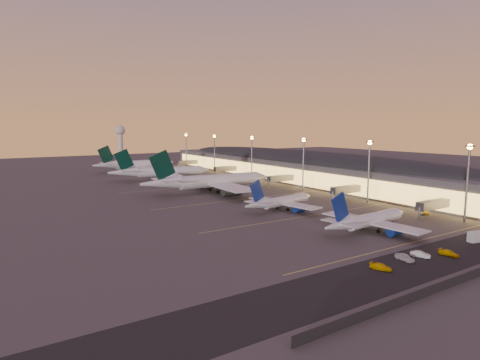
# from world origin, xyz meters

# --- Properties ---
(ground) EXTENTS (700.00, 700.00, 0.00)m
(ground) POSITION_xyz_m (0.00, 0.00, 0.00)
(ground) COLOR #474441
(airliner_narrow_south) EXTENTS (37.70, 33.75, 13.47)m
(airliner_narrow_south) POSITION_xyz_m (-1.21, -30.97, 3.48)
(airliner_narrow_south) COLOR silver
(airliner_narrow_south) RESTS_ON ground
(airliner_narrow_north) EXTENTS (35.64, 32.16, 12.74)m
(airliner_narrow_north) POSITION_xyz_m (-3.80, 7.86, 3.29)
(airliner_narrow_north) COLOR silver
(airliner_narrow_north) RESTS_ON ground
(airliner_wide_near) EXTENTS (66.36, 60.48, 21.24)m
(airliner_wide_near) POSITION_xyz_m (-6.89, 58.28, 5.47)
(airliner_wide_near) COLOR silver
(airliner_wide_near) RESTS_ON ground
(airliner_wide_mid) EXTENTS (59.43, 54.84, 19.07)m
(airliner_wide_mid) POSITION_xyz_m (-9.76, 112.63, 4.91)
(airliner_wide_mid) COLOR silver
(airliner_wide_mid) RESTS_ON ground
(airliner_wide_far) EXTENTS (59.18, 53.98, 18.94)m
(airliner_wide_far) POSITION_xyz_m (-6.83, 167.69, 4.87)
(airliner_wide_far) COLOR silver
(airliner_wide_far) RESTS_ON ground
(terminal_building) EXTENTS (56.35, 255.00, 17.46)m
(terminal_building) POSITION_xyz_m (61.84, 72.47, 8.78)
(terminal_building) COLOR #4F4F54
(terminal_building) RESTS_ON ground
(light_masts) EXTENTS (2.20, 217.20, 25.90)m
(light_masts) POSITION_xyz_m (36.00, 65.00, 17.55)
(light_masts) COLOR gray
(light_masts) RESTS_ON ground
(radar_tower) EXTENTS (9.00, 9.00, 32.50)m
(radar_tower) POSITION_xyz_m (10.00, 260.00, 21.87)
(radar_tower) COLOR silver
(radar_tower) RESTS_ON ground
(service_lane) EXTENTS (260.00, 16.00, 0.01)m
(service_lane) POSITION_xyz_m (0.00, -56.00, 0.01)
(service_lane) COLOR black
(service_lane) RESTS_ON ground
(lane_markings) EXTENTS (90.00, 180.36, 0.00)m
(lane_markings) POSITION_xyz_m (0.00, 40.00, 0.01)
(lane_markings) COLOR #D8C659
(lane_markings) RESTS_ON ground
(baggage_tug_a) EXTENTS (3.75, 2.52, 1.04)m
(baggage_tug_a) POSITION_xyz_m (9.46, -35.35, 0.48)
(baggage_tug_a) COLOR #EAB000
(baggage_tug_a) RESTS_ON ground
(baggage_tug_b) EXTENTS (3.66, 1.93, 1.04)m
(baggage_tug_b) POSITION_xyz_m (35.23, -26.18, 0.47)
(baggage_tug_b) COLOR #EAB000
(baggage_tug_b) RESTS_ON ground
(catering_truck_a) EXTENTS (5.45, 3.06, 2.89)m
(catering_truck_a) POSITION_xyz_m (15.84, -54.20, 1.35)
(catering_truck_a) COLOR silver
(catering_truck_a) RESTS_ON ground
(service_van_a) EXTENTS (2.55, 5.08, 1.66)m
(service_van_a) POSITION_xyz_m (-14.70, -53.14, 0.83)
(service_van_a) COLOR silver
(service_van_a) RESTS_ON ground
(service_van_b) EXTENTS (3.53, 5.16, 1.39)m
(service_van_b) POSITION_xyz_m (-24.56, -54.08, 0.69)
(service_van_b) COLOR #EAB000
(service_van_b) RESTS_ON ground
(service_van_c) EXTENTS (3.43, 4.82, 1.51)m
(service_van_c) POSITION_xyz_m (-9.47, -53.72, 0.76)
(service_van_c) COLOR silver
(service_van_c) RESTS_ON ground
(service_van_d) EXTENTS (2.03, 4.85, 1.40)m
(service_van_d) POSITION_xyz_m (-2.57, -56.87, 0.70)
(service_van_d) COLOR #EAB000
(service_van_d) RESTS_ON ground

